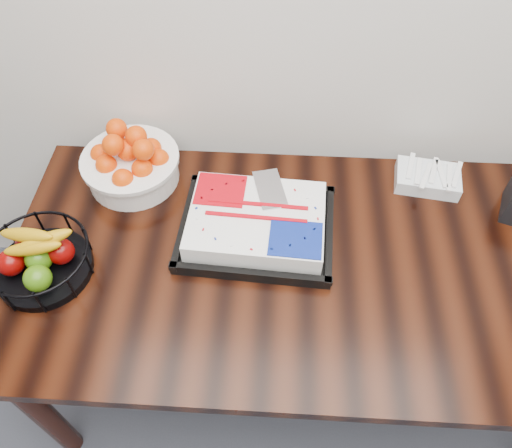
# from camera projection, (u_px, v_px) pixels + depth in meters

# --- Properties ---
(table) EXTENTS (1.80, 0.90, 0.75)m
(table) POSITION_uv_depth(u_px,v_px,m) (305.00, 276.00, 1.56)
(table) COLOR black
(table) RESTS_ON ground
(cake_tray) EXTENTS (0.48, 0.39, 0.10)m
(cake_tray) POSITION_uv_depth(u_px,v_px,m) (257.00, 223.00, 1.52)
(cake_tray) COLOR black
(cake_tray) RESTS_ON table
(tangerine_bowl) EXTENTS (0.32, 0.32, 0.20)m
(tangerine_bowl) POSITION_uv_depth(u_px,v_px,m) (130.00, 160.00, 1.63)
(tangerine_bowl) COLOR white
(tangerine_bowl) RESTS_ON table
(fruit_basket) EXTENTS (0.30, 0.30, 0.16)m
(fruit_basket) POSITION_uv_depth(u_px,v_px,m) (39.00, 258.00, 1.42)
(fruit_basket) COLOR black
(fruit_basket) RESTS_ON table
(fork_bag) EXTENTS (0.22, 0.16, 0.06)m
(fork_bag) POSITION_uv_depth(u_px,v_px,m) (428.00, 178.00, 1.66)
(fork_bag) COLOR silver
(fork_bag) RESTS_ON table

